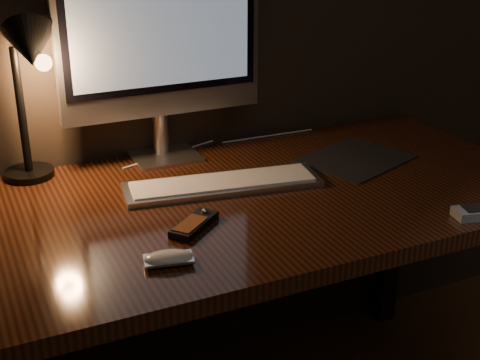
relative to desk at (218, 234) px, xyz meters
name	(u,v)px	position (x,y,z in m)	size (l,w,h in m)	color
desk	(218,234)	(0.00, 0.00, 0.00)	(1.60, 0.75, 0.75)	#3F1D0E
monitor	(160,35)	(-0.05, 0.25, 0.46)	(0.54, 0.16, 0.57)	silver
keyboard	(223,184)	(0.01, 0.00, 0.14)	(0.48, 0.13, 0.02)	silver
mousepad	(355,159)	(0.42, 0.02, 0.13)	(0.28, 0.22, 0.00)	black
mouse	(169,259)	(-0.23, -0.30, 0.14)	(0.10, 0.05, 0.02)	white
media_remote	(194,224)	(-0.13, -0.18, 0.14)	(0.14, 0.12, 0.03)	black
desk_lamp	(30,71)	(-0.38, 0.23, 0.41)	(0.19, 0.21, 0.42)	black
cable	(222,146)	(0.13, 0.26, 0.13)	(0.01, 0.01, 0.61)	white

